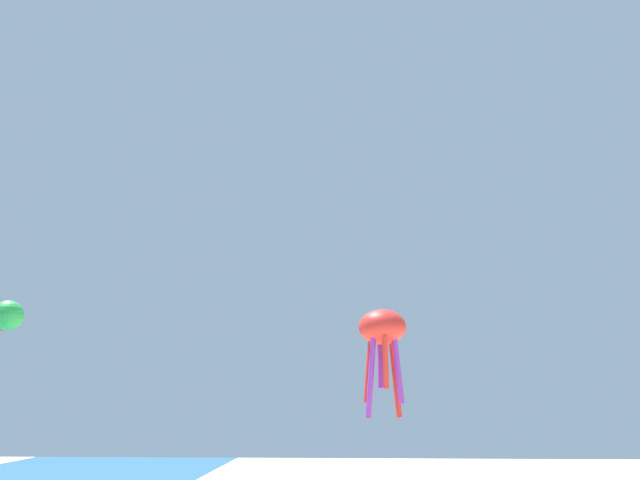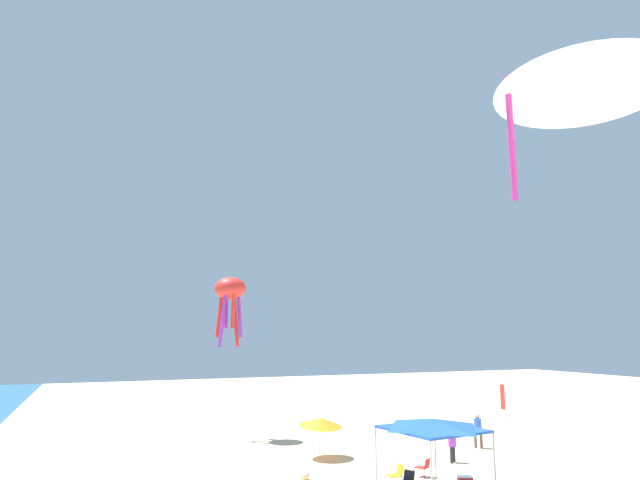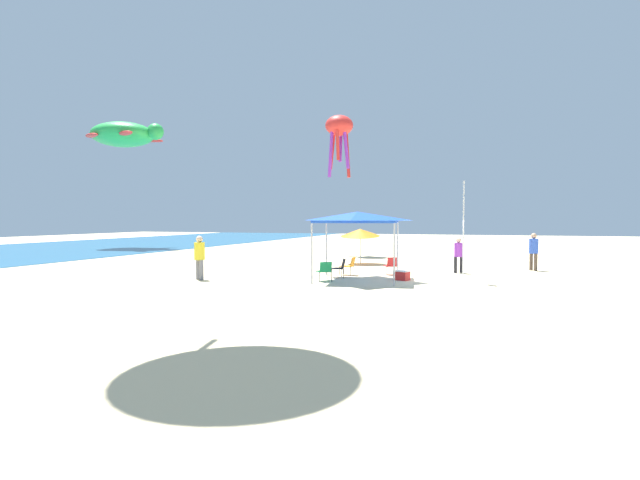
{
  "view_description": "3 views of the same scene",
  "coord_description": "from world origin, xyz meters",
  "px_view_note": "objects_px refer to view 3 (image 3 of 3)",
  "views": [
    {
      "loc": [
        -15.62,
        9.38,
        6.36
      ],
      "look_at": [
        -0.46,
        10.14,
        9.73
      ],
      "focal_mm": 39.35,
      "sensor_mm": 36.0,
      "label": 1
    },
    {
      "loc": [
        -20.43,
        16.07,
        6.15
      ],
      "look_at": [
        -0.46,
        7.83,
        9.98
      ],
      "focal_mm": 30.39,
      "sensor_mm": 36.0,
      "label": 2
    },
    {
      "loc": [
        -22.46,
        -2.29,
        2.6
      ],
      "look_at": [
        -2.53,
        4.35,
        1.71
      ],
      "focal_mm": 29.55,
      "sensor_mm": 36.0,
      "label": 3
    }
  ],
  "objects_px": {
    "folding_chair_left_of_tent": "(339,267)",
    "kite_turtle_green": "(124,135)",
    "banner_flag": "(464,221)",
    "person_beachcomber": "(459,252)",
    "cooler_box": "(402,275)",
    "folding_chair_near_cooler": "(349,265)",
    "kite_octopus_red": "(339,129)",
    "beach_umbrella": "(360,232)",
    "canopy_tent": "(357,218)",
    "person_watching_sky": "(200,254)",
    "folding_chair_facing_ocean": "(391,265)",
    "person_kite_handler": "(534,249)",
    "folding_chair_right_of_tent": "(325,270)"
  },
  "relations": [
    {
      "from": "canopy_tent",
      "to": "person_beachcomber",
      "type": "xyz_separation_m",
      "value": [
        4.11,
        -3.86,
        -1.63
      ]
    },
    {
      "from": "folding_chair_right_of_tent",
      "to": "banner_flag",
      "type": "distance_m",
      "value": 5.95
    },
    {
      "from": "folding_chair_left_of_tent",
      "to": "banner_flag",
      "type": "height_order",
      "value": "banner_flag"
    },
    {
      "from": "beach_umbrella",
      "to": "cooler_box",
      "type": "bearing_deg",
      "value": -153.27
    },
    {
      "from": "canopy_tent",
      "to": "person_beachcomber",
      "type": "relative_size",
      "value": 2.31
    },
    {
      "from": "folding_chair_facing_ocean",
      "to": "person_watching_sky",
      "type": "xyz_separation_m",
      "value": [
        -4.38,
        7.29,
        0.61
      ]
    },
    {
      "from": "banner_flag",
      "to": "person_kite_handler",
      "type": "xyz_separation_m",
      "value": [
        5.85,
        -3.03,
        -1.37
      ]
    },
    {
      "from": "beach_umbrella",
      "to": "folding_chair_near_cooler",
      "type": "height_order",
      "value": "beach_umbrella"
    },
    {
      "from": "kite_octopus_red",
      "to": "kite_turtle_green",
      "type": "bearing_deg",
      "value": -104.26
    },
    {
      "from": "folding_chair_facing_ocean",
      "to": "folding_chair_left_of_tent",
      "type": "bearing_deg",
      "value": 10.79
    },
    {
      "from": "canopy_tent",
      "to": "person_watching_sky",
      "type": "relative_size",
      "value": 2.09
    },
    {
      "from": "folding_chair_near_cooler",
      "to": "folding_chair_left_of_tent",
      "type": "bearing_deg",
      "value": -4.88
    },
    {
      "from": "cooler_box",
      "to": "folding_chair_near_cooler",
      "type": "bearing_deg",
      "value": 65.68
    },
    {
      "from": "folding_chair_near_cooler",
      "to": "kite_octopus_red",
      "type": "height_order",
      "value": "kite_octopus_red"
    },
    {
      "from": "cooler_box",
      "to": "person_kite_handler",
      "type": "bearing_deg",
      "value": -42.29
    },
    {
      "from": "person_watching_sky",
      "to": "kite_octopus_red",
      "type": "relative_size",
      "value": 0.42
    },
    {
      "from": "cooler_box",
      "to": "banner_flag",
      "type": "relative_size",
      "value": 0.18
    },
    {
      "from": "folding_chair_near_cooler",
      "to": "person_watching_sky",
      "type": "bearing_deg",
      "value": -53.03
    },
    {
      "from": "cooler_box",
      "to": "person_watching_sky",
      "type": "xyz_separation_m",
      "value": [
        -2.52,
        8.09,
        0.88
      ]
    },
    {
      "from": "folding_chair_right_of_tent",
      "to": "person_beachcomber",
      "type": "relative_size",
      "value": 0.49
    },
    {
      "from": "folding_chair_left_of_tent",
      "to": "cooler_box",
      "type": "distance_m",
      "value": 2.75
    },
    {
      "from": "canopy_tent",
      "to": "folding_chair_right_of_tent",
      "type": "relative_size",
      "value": 4.72
    },
    {
      "from": "person_beachcomber",
      "to": "kite_octopus_red",
      "type": "distance_m",
      "value": 15.86
    },
    {
      "from": "folding_chair_left_of_tent",
      "to": "person_watching_sky",
      "type": "distance_m",
      "value": 5.99
    },
    {
      "from": "folding_chair_facing_ocean",
      "to": "cooler_box",
      "type": "height_order",
      "value": "folding_chair_facing_ocean"
    },
    {
      "from": "folding_chair_left_of_tent",
      "to": "kite_turtle_green",
      "type": "relative_size",
      "value": 0.12
    },
    {
      "from": "canopy_tent",
      "to": "cooler_box",
      "type": "xyz_separation_m",
      "value": [
        0.44,
        -1.8,
        -2.41
      ]
    },
    {
      "from": "person_kite_handler",
      "to": "folding_chair_left_of_tent",
      "type": "bearing_deg",
      "value": 90.9
    },
    {
      "from": "cooler_box",
      "to": "person_kite_handler",
      "type": "distance_m",
      "value": 8.2
    },
    {
      "from": "folding_chair_right_of_tent",
      "to": "folding_chair_near_cooler",
      "type": "distance_m",
      "value": 2.63
    },
    {
      "from": "beach_umbrella",
      "to": "kite_turtle_green",
      "type": "xyz_separation_m",
      "value": [
        9.56,
        23.62,
        8.08
      ]
    },
    {
      "from": "canopy_tent",
      "to": "person_beachcomber",
      "type": "distance_m",
      "value": 5.87
    },
    {
      "from": "folding_chair_right_of_tent",
      "to": "folding_chair_facing_ocean",
      "type": "relative_size",
      "value": 1.0
    },
    {
      "from": "canopy_tent",
      "to": "kite_octopus_red",
      "type": "relative_size",
      "value": 0.88
    },
    {
      "from": "banner_flag",
      "to": "person_watching_sky",
      "type": "xyz_separation_m",
      "value": [
        -2.7,
        10.54,
        -1.37
      ]
    },
    {
      "from": "folding_chair_facing_ocean",
      "to": "kite_turtle_green",
      "type": "distance_m",
      "value": 31.67
    },
    {
      "from": "folding_chair_right_of_tent",
      "to": "person_kite_handler",
      "type": "bearing_deg",
      "value": -172.56
    },
    {
      "from": "person_beachcomber",
      "to": "person_kite_handler",
      "type": "distance_m",
      "value": 4.16
    },
    {
      "from": "person_beachcomber",
      "to": "person_kite_handler",
      "type": "xyz_separation_m",
      "value": [
        2.35,
        -3.43,
        0.1
      ]
    },
    {
      "from": "folding_chair_right_of_tent",
      "to": "folding_chair_left_of_tent",
      "type": "relative_size",
      "value": 1.0
    },
    {
      "from": "folding_chair_near_cooler",
      "to": "kite_octopus_red",
      "type": "relative_size",
      "value": 0.19
    },
    {
      "from": "canopy_tent",
      "to": "folding_chair_near_cooler",
      "type": "distance_m",
      "value": 2.79
    },
    {
      "from": "banner_flag",
      "to": "folding_chair_right_of_tent",
      "type": "bearing_deg",
      "value": 106.66
    },
    {
      "from": "banner_flag",
      "to": "person_beachcomber",
      "type": "distance_m",
      "value": 3.82
    },
    {
      "from": "banner_flag",
      "to": "kite_turtle_green",
      "type": "relative_size",
      "value": 0.59
    },
    {
      "from": "banner_flag",
      "to": "person_beachcomber",
      "type": "xyz_separation_m",
      "value": [
        3.5,
        0.4,
        -1.47
      ]
    },
    {
      "from": "kite_octopus_red",
      "to": "person_watching_sky",
      "type": "bearing_deg",
      "value": -11.39
    },
    {
      "from": "banner_flag",
      "to": "kite_turtle_green",
      "type": "bearing_deg",
      "value": 60.96
    },
    {
      "from": "cooler_box",
      "to": "folding_chair_left_of_tent",
      "type": "bearing_deg",
      "value": 87.84
    },
    {
      "from": "folding_chair_right_of_tent",
      "to": "kite_octopus_red",
      "type": "distance_m",
      "value": 18.13
    }
  ]
}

